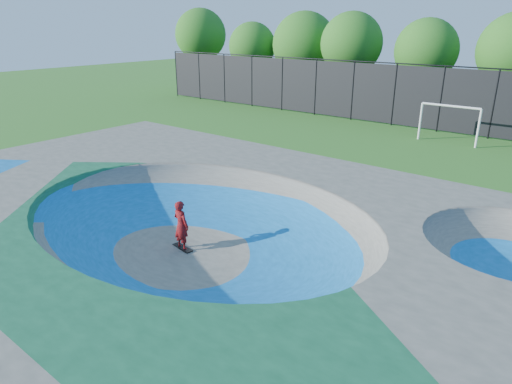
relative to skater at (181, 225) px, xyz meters
The scene contains 7 objects.
ground 1.06m from the skater, ahead, with size 120.00×120.00×0.00m, color #29661C.
skate_deck 0.73m from the skater, ahead, with size 22.00×14.00×1.50m, color gray.
skater is the anchor object (origin of this frame).
skateboard 0.75m from the skater, 90.00° to the left, with size 0.78×0.22×0.05m, color black.
soccer_goal 18.37m from the skater, 83.34° to the left, with size 3.29×0.12×2.17m.
fence 20.99m from the skater, 88.01° to the left, with size 48.09×0.09×4.04m.
treeline 26.19m from the skater, 95.02° to the left, with size 52.80×6.57×7.81m.
Camera 1 is at (8.73, -8.22, 6.44)m, focal length 32.00 mm.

